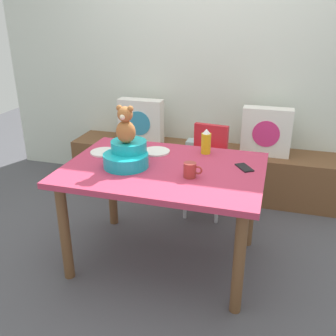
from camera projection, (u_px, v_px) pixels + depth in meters
name	position (u px, v px, depth m)	size (l,w,h in m)	color
ground_plane	(164.00, 259.00, 2.81)	(8.00, 8.00, 0.00)	#4C4C51
back_wall	(209.00, 56.00, 3.62)	(4.40, 0.10, 2.60)	silver
window_bench	(199.00, 169.00, 3.80)	(2.60, 0.44, 0.46)	brown
pillow_floral_left	(141.00, 121.00, 3.76)	(0.44, 0.15, 0.44)	white
pillow_floral_right	(266.00, 132.00, 3.44)	(0.44, 0.15, 0.44)	white
book_stack	(197.00, 144.00, 3.70)	(0.20, 0.14, 0.07)	#A0BCC1
dining_table	(164.00, 180.00, 2.56)	(1.32, 0.93, 0.74)	#B73351
highchair	(206.00, 159.00, 3.26)	(0.35, 0.48, 0.79)	red
infant_seat_teal	(127.00, 155.00, 2.52)	(0.30, 0.33, 0.16)	#16ACB6
teddy_bear	(126.00, 126.00, 2.44)	(0.13, 0.12, 0.25)	#A76433
ketchup_bottle	(206.00, 142.00, 2.73)	(0.07, 0.07, 0.18)	gold
coffee_mug	(190.00, 170.00, 2.35)	(0.12, 0.08, 0.09)	#9E332D
dinner_plate_near	(104.00, 152.00, 2.76)	(0.20, 0.20, 0.01)	white
dinner_plate_far	(156.00, 151.00, 2.78)	(0.20, 0.20, 0.01)	white
cell_phone	(244.00, 168.00, 2.50)	(0.07, 0.14, 0.01)	black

